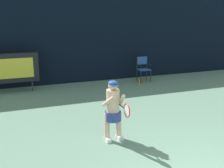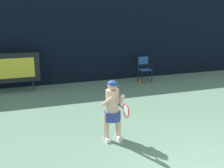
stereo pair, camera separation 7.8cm
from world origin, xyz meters
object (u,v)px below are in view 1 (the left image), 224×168
umpire_chair (143,67)px  tennis_racket (126,110)px  scoreboard (8,68)px  water_bottle (139,82)px  tennis_player (113,108)px

umpire_chair → tennis_racket: 6.55m
tennis_racket → scoreboard: bearing=124.5°
water_bottle → tennis_racket: (-2.84, -5.17, 0.82)m
scoreboard → umpire_chair: bearing=-0.8°
scoreboard → water_bottle: scoreboard is taller
water_bottle → tennis_player: tennis_player is taller
umpire_chair → tennis_player: size_ratio=0.74×
umpire_chair → tennis_racket: size_ratio=1.79×
scoreboard → water_bottle: (5.16, -0.58, -0.82)m
tennis_player → tennis_racket: bearing=-83.6°
tennis_player → scoreboard: bearing=113.7°
water_bottle → tennis_racket: bearing=-118.8°
scoreboard → water_bottle: bearing=-6.5°
umpire_chair → tennis_player: (-3.33, -5.06, 0.17)m
umpire_chair → tennis_racket: bearing=-119.8°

